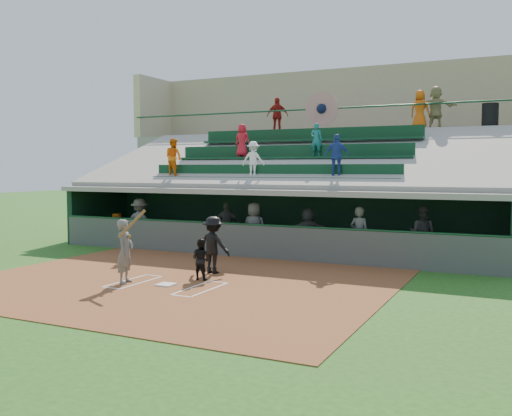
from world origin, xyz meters
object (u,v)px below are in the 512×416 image
at_px(white_table, 118,232).
at_px(trash_bin, 490,115).
at_px(batter_at_plate, 125,251).
at_px(catcher, 201,259).
at_px(water_cooler, 117,218).
at_px(home_plate, 166,284).

bearing_deg(white_table, trash_bin, 18.67).
distance_m(batter_at_plate, catcher, 1.99).
height_order(water_cooler, trash_bin, trash_bin).
xyz_separation_m(home_plate, white_table, (-6.78, 6.41, 0.39)).
relative_size(batter_at_plate, water_cooler, 5.42).
relative_size(white_table, trash_bin, 0.93).
bearing_deg(white_table, home_plate, -48.08).
distance_m(home_plate, batter_at_plate, 1.39).
height_order(catcher, white_table, catcher).
bearing_deg(catcher, batter_at_plate, 44.25).
distance_m(batter_at_plate, trash_bin, 15.41).
xyz_separation_m(home_plate, trash_bin, (6.83, 12.29, 5.03)).
relative_size(water_cooler, trash_bin, 0.39).
bearing_deg(batter_at_plate, trash_bin, 57.70).
bearing_deg(home_plate, white_table, 136.62).
xyz_separation_m(white_table, trash_bin, (13.61, 5.88, 4.65)).
xyz_separation_m(water_cooler, trash_bin, (13.59, 5.94, 4.08)).
height_order(home_plate, white_table, white_table).
relative_size(home_plate, white_table, 0.49).
bearing_deg(home_plate, trash_bin, 60.91).
xyz_separation_m(home_plate, batter_at_plate, (-1.09, -0.25, 0.83)).
distance_m(home_plate, white_table, 9.33).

